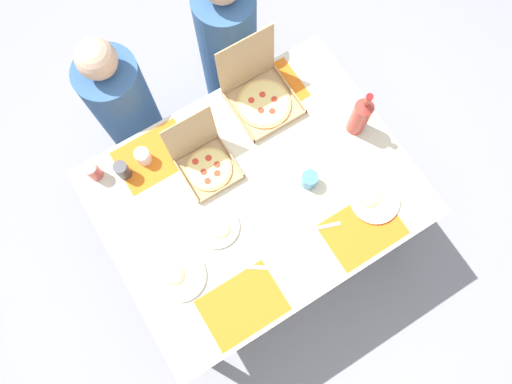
# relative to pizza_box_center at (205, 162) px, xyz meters

# --- Properties ---
(ground_plane) EXTENTS (6.00, 6.00, 0.00)m
(ground_plane) POSITION_rel_pizza_box_center_xyz_m (0.13, -0.24, -0.77)
(ground_plane) COLOR gray
(dining_table) EXTENTS (1.46, 1.13, 0.72)m
(dining_table) POSITION_rel_pizza_box_center_xyz_m (0.13, -0.24, -0.14)
(dining_table) COLOR #3F3328
(dining_table) RESTS_ON ground_plane
(placemat_near_left) EXTENTS (0.36, 0.26, 0.00)m
(placemat_near_left) POSITION_rel_pizza_box_center_xyz_m (-0.19, -0.66, -0.04)
(placemat_near_left) COLOR orange
(placemat_near_left) RESTS_ON dining_table
(placemat_near_right) EXTENTS (0.36, 0.26, 0.00)m
(placemat_near_right) POSITION_rel_pizza_box_center_xyz_m (0.46, -0.66, -0.04)
(placemat_near_right) COLOR orange
(placemat_near_right) RESTS_ON dining_table
(placemat_far_left) EXTENTS (0.36, 0.26, 0.00)m
(placemat_far_left) POSITION_rel_pizza_box_center_xyz_m (-0.19, 0.17, -0.04)
(placemat_far_left) COLOR orange
(placemat_far_left) RESTS_ON dining_table
(placemat_far_right) EXTENTS (0.36, 0.26, 0.00)m
(placemat_far_right) POSITION_rel_pizza_box_center_xyz_m (0.46, 0.17, -0.04)
(placemat_far_right) COLOR orange
(placemat_far_right) RESTS_ON dining_table
(pizza_box_center) EXTENTS (0.25, 0.29, 0.29)m
(pizza_box_center) POSITION_rel_pizza_box_center_xyz_m (0.00, 0.00, 0.00)
(pizza_box_center) COLOR tan
(pizza_box_center) RESTS_ON dining_table
(pizza_box_corner_left) EXTENTS (0.31, 0.33, 0.34)m
(pizza_box_corner_left) POSITION_rel_pizza_box_center_xyz_m (0.41, 0.16, 0.01)
(pizza_box_corner_left) COLOR tan
(pizza_box_corner_left) RESTS_ON dining_table
(plate_near_left) EXTENTS (0.24, 0.24, 0.03)m
(plate_near_left) POSITION_rel_pizza_box_center_xyz_m (0.59, -0.57, -0.04)
(plate_near_left) COLOR white
(plate_near_left) RESTS_ON dining_table
(plate_far_left) EXTENTS (0.21, 0.21, 0.03)m
(plate_far_left) POSITION_rel_pizza_box_center_xyz_m (-0.11, -0.30, -0.04)
(plate_far_left) COLOR white
(plate_far_left) RESTS_ON dining_table
(plate_middle) EXTENTS (0.23, 0.23, 0.03)m
(plate_middle) POSITION_rel_pizza_box_center_xyz_m (-0.37, -0.40, -0.04)
(plate_middle) COLOR white
(plate_middle) RESTS_ON dining_table
(soda_bottle) EXTENTS (0.09, 0.09, 0.32)m
(soda_bottle) POSITION_rel_pizza_box_center_xyz_m (0.73, -0.22, 0.09)
(soda_bottle) COLOR #B2382D
(soda_bottle) RESTS_ON dining_table
(cup_red) EXTENTS (0.07, 0.07, 0.11)m
(cup_red) POSITION_rel_pizza_box_center_xyz_m (-0.35, 0.17, 0.01)
(cup_red) COLOR #333338
(cup_red) RESTS_ON dining_table
(cup_dark) EXTENTS (0.08, 0.08, 0.09)m
(cup_dark) POSITION_rel_pizza_box_center_xyz_m (0.37, -0.34, -0.00)
(cup_dark) COLOR teal
(cup_dark) RESTS_ON dining_table
(cup_spare) EXTENTS (0.06, 0.06, 0.11)m
(cup_spare) POSITION_rel_pizza_box_center_xyz_m (-0.47, 0.23, 0.01)
(cup_spare) COLOR #BF4742
(cup_spare) RESTS_ON dining_table
(cup_clear_left) EXTENTS (0.07, 0.07, 0.09)m
(cup_clear_left) POSITION_rel_pizza_box_center_xyz_m (-0.24, 0.18, -0.00)
(cup_clear_left) COLOR silver
(cup_clear_left) RESTS_ON dining_table
(knife_by_near_right) EXTENTS (0.18, 0.13, 0.00)m
(knife_by_near_right) POSITION_rel_pizza_box_center_xyz_m (-0.08, -0.53, -0.04)
(knife_by_near_right) COLOR #B7B7BC
(knife_by_near_right) RESTS_ON dining_table
(knife_by_near_left) EXTENTS (0.07, 0.21, 0.00)m
(knife_by_near_left) POSITION_rel_pizza_box_center_xyz_m (0.53, -0.24, -0.04)
(knife_by_near_left) COLOR #B7B7BC
(knife_by_near_left) RESTS_ON dining_table
(fork_by_far_right) EXTENTS (0.05, 0.19, 0.00)m
(fork_by_far_right) POSITION_rel_pizza_box_center_xyz_m (-0.46, 0.02, -0.04)
(fork_by_far_right) COLOR #B7B7BC
(fork_by_far_right) RESTS_ON dining_table
(fork_by_far_left) EXTENTS (0.18, 0.08, 0.00)m
(fork_by_far_left) POSITION_rel_pizza_box_center_xyz_m (0.30, -0.55, -0.04)
(fork_by_far_left) COLOR #B7B7BC
(fork_by_far_left) RESTS_ON dining_table
(diner_left_seat) EXTENTS (0.32, 0.32, 1.12)m
(diner_left_seat) POSITION_rel_pizza_box_center_xyz_m (-0.19, 0.58, -0.27)
(diner_left_seat) COLOR #33598C
(diner_left_seat) RESTS_ON ground_plane
(diner_right_seat) EXTENTS (0.32, 0.32, 1.19)m
(diner_right_seat) POSITION_rel_pizza_box_center_xyz_m (0.46, 0.58, -0.23)
(diner_right_seat) COLOR #33598C
(diner_right_seat) RESTS_ON ground_plane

